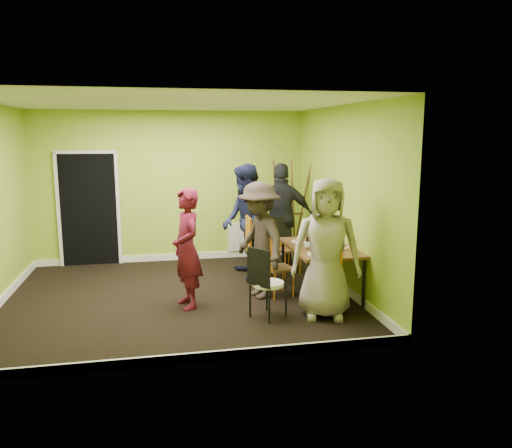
{
  "coord_description": "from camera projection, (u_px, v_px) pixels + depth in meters",
  "views": [
    {
      "loc": [
        -0.29,
        -7.16,
        2.37
      ],
      "look_at": [
        1.15,
        0.0,
        1.05
      ],
      "focal_mm": 35.0,
      "sensor_mm": 36.0,
      "label": 1
    }
  ],
  "objects": [
    {
      "name": "plate_near_right",
      "position": [
        317.0,
        254.0,
        6.82
      ],
      "size": [
        0.25,
        0.25,
        0.01
      ],
      "primitive_type": "cylinder",
      "color": "white",
      "rests_on": "dining_table"
    },
    {
      "name": "glass_mid",
      "position": [
        308.0,
        240.0,
        7.48
      ],
      "size": [
        0.07,
        0.07,
        0.1
      ],
      "primitive_type": "cylinder",
      "color": "black",
      "rests_on": "dining_table"
    },
    {
      "name": "person_left_near",
      "position": [
        259.0,
        240.0,
        7.25
      ],
      "size": [
        0.92,
        1.24,
        1.7
      ],
      "primitive_type": "imported",
      "rotation": [
        0.0,
        0.0,
        -1.28
      ],
      "color": "#2D241E",
      "rests_on": "ground"
    },
    {
      "name": "plate_near_left",
      "position": [
        300.0,
        241.0,
        7.62
      ],
      "size": [
        0.27,
        0.27,
        0.01
      ],
      "primitive_type": "cylinder",
      "color": "white",
      "rests_on": "dining_table"
    },
    {
      "name": "person_back_end",
      "position": [
        282.0,
        217.0,
        8.79
      ],
      "size": [
        1.18,
        0.71,
        1.88
      ],
      "primitive_type": "imported",
      "rotation": [
        0.0,
        0.0,
        2.89
      ],
      "color": "black",
      "rests_on": "ground"
    },
    {
      "name": "plate_wall_back",
      "position": [
        336.0,
        243.0,
        7.48
      ],
      "size": [
        0.23,
        0.23,
        0.01
      ],
      "primitive_type": "cylinder",
      "color": "white",
      "rests_on": "dining_table"
    },
    {
      "name": "plate_wall_front",
      "position": [
        341.0,
        247.0,
        7.22
      ],
      "size": [
        0.23,
        0.23,
        0.01
      ],
      "primitive_type": "cylinder",
      "color": "white",
      "rests_on": "dining_table"
    },
    {
      "name": "glass_back",
      "position": [
        315.0,
        236.0,
        7.77
      ],
      "size": [
        0.06,
        0.06,
        0.1
      ],
      "primitive_type": "cylinder",
      "color": "black",
      "rests_on": "dining_table"
    },
    {
      "name": "ground",
      "position": [
        180.0,
        297.0,
        7.38
      ],
      "size": [
        5.0,
        5.0,
        0.0
      ],
      "primitive_type": "plane",
      "color": "black",
      "rests_on": "ground"
    },
    {
      "name": "person_standing",
      "position": [
        187.0,
        249.0,
        6.83
      ],
      "size": [
        0.54,
        0.68,
        1.66
      ],
      "primitive_type": "imported",
      "rotation": [
        0.0,
        0.0,
        -1.32
      ],
      "color": "#5B0F23",
      "rests_on": "ground"
    },
    {
      "name": "cup_b",
      "position": [
        333.0,
        242.0,
        7.37
      ],
      "size": [
        0.11,
        0.11,
        0.1
      ],
      "primitive_type": "imported",
      "color": "white",
      "rests_on": "dining_table"
    },
    {
      "name": "person_left_far",
      "position": [
        246.0,
        222.0,
        8.23
      ],
      "size": [
        0.8,
        0.98,
        1.9
      ],
      "primitive_type": "imported",
      "rotation": [
        0.0,
        0.0,
        -1.49
      ],
      "color": "#141832",
      "rests_on": "ground"
    },
    {
      "name": "chair_back_end",
      "position": [
        282.0,
        233.0,
        8.63
      ],
      "size": [
        0.54,
        0.58,
        0.97
      ],
      "rotation": [
        0.0,
        0.0,
        3.54
      ],
      "color": "orange",
      "rests_on": "ground"
    },
    {
      "name": "easel",
      "position": [
        291.0,
        212.0,
        9.29
      ],
      "size": [
        0.77,
        0.72,
        1.92
      ],
      "color": "brown",
      "rests_on": "ground"
    },
    {
      "name": "glass_front",
      "position": [
        334.0,
        250.0,
        6.92
      ],
      "size": [
        0.07,
        0.07,
        0.08
      ],
      "primitive_type": "cylinder",
      "color": "black",
      "rests_on": "dining_table"
    },
    {
      "name": "dining_table",
      "position": [
        321.0,
        250.0,
        7.32
      ],
      "size": [
        0.9,
        1.5,
        0.75
      ],
      "color": "black",
      "rests_on": "ground"
    },
    {
      "name": "chair_front_end",
      "position": [
        325.0,
        270.0,
        6.69
      ],
      "size": [
        0.47,
        0.47,
        1.01
      ],
      "rotation": [
        0.0,
        0.0,
        -0.13
      ],
      "color": "orange",
      "rests_on": "ground"
    },
    {
      "name": "orange_bottle",
      "position": [
        311.0,
        242.0,
        7.41
      ],
      "size": [
        0.04,
        0.04,
        0.08
      ],
      "primitive_type": "cylinder",
      "color": "orange",
      "rests_on": "dining_table"
    },
    {
      "name": "blue_bottle",
      "position": [
        342.0,
        245.0,
        7.01
      ],
      "size": [
        0.08,
        0.08,
        0.18
      ],
      "primitive_type": "cylinder",
      "color": "#163EA8",
      "rests_on": "dining_table"
    },
    {
      "name": "plate_far_front",
      "position": [
        331.0,
        256.0,
        6.72
      ],
      "size": [
        0.27,
        0.27,
        0.01
      ],
      "primitive_type": "cylinder",
      "color": "white",
      "rests_on": "dining_table"
    },
    {
      "name": "plate_far_back",
      "position": [
        314.0,
        239.0,
        7.81
      ],
      "size": [
        0.21,
        0.21,
        0.01
      ],
      "primitive_type": "cylinder",
      "color": "white",
      "rests_on": "dining_table"
    },
    {
      "name": "chair_left_far",
      "position": [
        256.0,
        246.0,
        7.99
      ],
      "size": [
        0.46,
        0.45,
        1.08
      ],
      "rotation": [
        0.0,
        0.0,
        -1.59
      ],
      "color": "orange",
      "rests_on": "ground"
    },
    {
      "name": "chair_bentwood",
      "position": [
        265.0,
        279.0,
        6.43
      ],
      "size": [
        0.52,
        0.52,
        0.95
      ],
      "rotation": [
        0.0,
        0.0,
        -0.94
      ],
      "color": "black",
      "rests_on": "ground"
    },
    {
      "name": "room_walls",
      "position": [
        176.0,
        231.0,
        7.24
      ],
      "size": [
        5.04,
        4.54,
        2.82
      ],
      "color": "#94C031",
      "rests_on": "ground"
    },
    {
      "name": "cup_a",
      "position": [
        308.0,
        245.0,
        7.16
      ],
      "size": [
        0.12,
        0.12,
        0.09
      ],
      "primitive_type": "imported",
      "color": "white",
      "rests_on": "dining_table"
    },
    {
      "name": "thermos",
      "position": [
        312.0,
        238.0,
        7.35
      ],
      "size": [
        0.07,
        0.07,
        0.23
      ],
      "primitive_type": "cylinder",
      "color": "white",
      "rests_on": "dining_table"
    },
    {
      "name": "person_front_end",
      "position": [
        326.0,
        249.0,
        6.43
      ],
      "size": [
        1.01,
        0.79,
        1.83
      ],
      "primitive_type": "imported",
      "rotation": [
        0.0,
        0.0,
        -0.26
      ],
      "color": "gray",
      "rests_on": "ground"
    },
    {
      "name": "chair_left_near",
      "position": [
        275.0,
        263.0,
        7.32
      ],
      "size": [
        0.46,
        0.46,
        0.91
      ],
      "rotation": [
        0.0,
        0.0,
        -1.32
      ],
      "color": "orange",
      "rests_on": "ground"
    }
  ]
}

